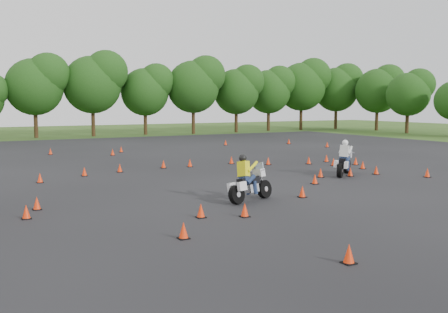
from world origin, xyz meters
TOP-DOWN VIEW (x-y plane):
  - ground at (0.00, 0.00)m, footprint 140.00×140.00m
  - asphalt_pad at (0.00, 6.00)m, footprint 62.00×62.00m
  - treeline at (2.68, 34.92)m, footprint 87.33×32.31m
  - traffic_cones at (-0.13, 5.74)m, footprint 36.52×33.26m
  - rider_yellow at (-1.49, -1.01)m, footprint 2.48×1.45m
  - rider_white at (6.39, 2.64)m, footprint 2.41×2.04m

SIDE VIEW (x-z plane):
  - ground at x=0.00m, z-range 0.00..0.00m
  - asphalt_pad at x=0.00m, z-range 0.01..0.01m
  - traffic_cones at x=-0.13m, z-range 0.01..0.46m
  - rider_yellow at x=-1.49m, z-range 0.00..1.84m
  - rider_white at x=6.39m, z-range 0.00..1.89m
  - treeline at x=2.68m, z-range -0.68..9.97m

